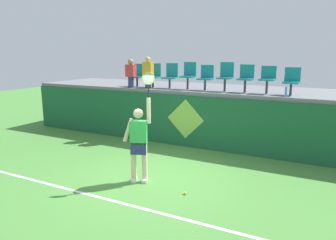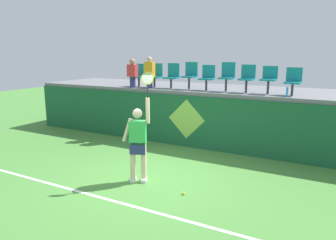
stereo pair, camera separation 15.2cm
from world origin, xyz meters
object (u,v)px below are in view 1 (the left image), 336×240
Objects in this scene: stadium_chair_2 at (171,75)px; tennis_player at (139,141)px; stadium_chair_0 at (138,74)px; stadium_chair_4 at (206,76)px; spectator_1 at (148,72)px; stadium_chair_5 at (226,75)px; stadium_chair_6 at (246,77)px; stadium_chair_8 at (292,80)px; stadium_chair_1 at (154,75)px; stadium_chair_3 at (189,74)px; stadium_chair_7 at (268,78)px; tennis_ball at (185,193)px; water_bottle at (286,92)px; spectator_0 at (131,73)px.

tennis_player is at bearing -73.20° from stadium_chair_2.
stadium_chair_0 is 1.00× the size of stadium_chair_4.
stadium_chair_4 is 0.76× the size of spectator_1.
stadium_chair_5 is at bearing -0.05° from stadium_chair_2.
stadium_chair_6 is 1.33m from stadium_chair_8.
stadium_chair_1 is 0.93× the size of stadium_chair_3.
stadium_chair_0 is 3.28m from stadium_chair_5.
stadium_chair_7 is at bearing -0.19° from stadium_chair_4.
tennis_ball is 0.24× the size of water_bottle.
water_bottle is 0.31× the size of stadium_chair_3.
stadium_chair_8 is (1.33, -0.00, -0.04)m from stadium_chair_6.
tennis_player is 3.13× the size of stadium_chair_7.
stadium_chair_4 is at bearing 11.53° from spectator_1.
stadium_chair_3 is 2.57m from stadium_chair_7.
stadium_chair_7 is (2.08, 3.85, 1.27)m from tennis_player.
stadium_chair_4 is at bearing -0.26° from stadium_chair_3.
stadium_chair_4 is 1.30m from stadium_chair_6.
stadium_chair_1 is at bearing 173.47° from water_bottle.
tennis_ball is 5.91m from stadium_chair_0.
spectator_0 reaches higher than stadium_chair_6.
spectator_0 is at bearing -171.74° from stadium_chair_5.
stadium_chair_4 is 0.89× the size of stadium_chair_5.
stadium_chair_2 reaches higher than tennis_ball.
tennis_ball is at bearing -7.08° from tennis_player.
water_bottle is 0.33× the size of stadium_chair_2.
stadium_chair_1 is 0.78× the size of spectator_1.
stadium_chair_6 is at bearing 6.96° from spectator_1.
tennis_player is 4.15m from stadium_chair_5.
stadium_chair_4 is (1.96, -0.00, -0.00)m from stadium_chair_1.
spectator_0 reaches higher than stadium_chair_3.
water_bottle is at bearing -11.34° from stadium_chair_4.
stadium_chair_2 is at bearing 179.79° from stadium_chair_7.
stadium_chair_0 reaches higher than tennis_ball.
spectator_1 is at bearing -168.47° from stadium_chair_4.
stadium_chair_8 is at bearing -0.04° from stadium_chair_0.
stadium_chair_3 is at bearing -0.03° from stadium_chair_1.
stadium_chair_0 is at bearing -179.84° from stadium_chair_1.
spectator_1 reaches higher than spectator_0.
stadium_chair_8 reaches higher than tennis_player.
stadium_chair_2 is at bearing 0.17° from stadium_chair_1.
stadium_chair_1 is 4.59m from stadium_chair_8.
stadium_chair_6 is (-1.26, 0.51, 0.34)m from water_bottle.
spectator_0 is (-2.00, -0.48, 0.02)m from stadium_chair_3.
stadium_chair_4 is 0.96× the size of stadium_chair_6.
stadium_chair_1 is at bearing 179.93° from stadium_chair_8.
tennis_player is 4.23m from stadium_chair_2.
tennis_player is at bearing -62.11° from spectator_1.
tennis_player is at bearing -91.88° from stadium_chair_4.
tennis_player reaches higher than water_bottle.
stadium_chair_0 is 0.66m from stadium_chair_1.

